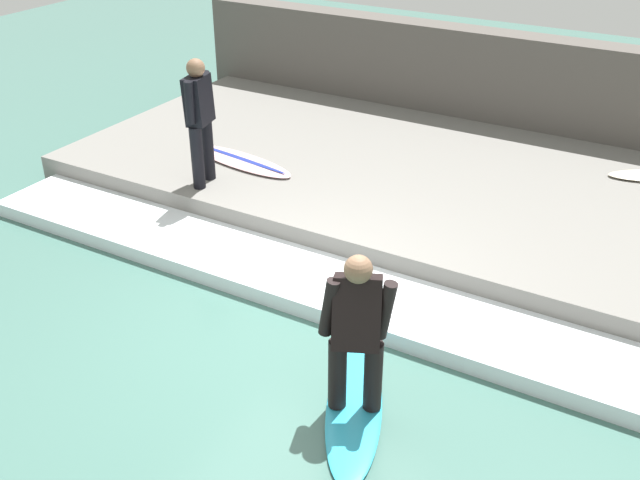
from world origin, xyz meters
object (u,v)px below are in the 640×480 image
object	(u,v)px
surfboard_riding	(354,408)
surfboard_waiting_near	(242,161)
surfer_riding	(357,327)
surfer_waiting_near	(199,115)

from	to	relation	value
surfboard_riding	surfboard_waiting_near	bearing A→B (deg)	46.88
surfboard_riding	surfer_riding	xyz separation A→B (m)	(0.00, 0.00, 0.86)
surfboard_waiting_near	surfer_riding	bearing A→B (deg)	-133.12
surfer_waiting_near	surfboard_waiting_near	bearing A→B (deg)	-2.97
surfboard_riding	surfer_riding	bearing A→B (deg)	90.00
surfboard_riding	surfer_riding	size ratio (longest dim) A/B	1.24
surfer_riding	surfboard_waiting_near	xyz separation A→B (m)	(3.22, 3.44, -0.47)
surfer_waiting_near	surfboard_riding	bearing A→B (deg)	-125.19
surfer_riding	surfer_waiting_near	xyz separation A→B (m)	(2.46, 3.48, 0.41)
surfer_riding	surfboard_waiting_near	distance (m)	4.74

